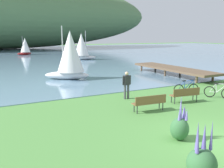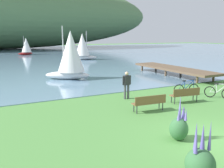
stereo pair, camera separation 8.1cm
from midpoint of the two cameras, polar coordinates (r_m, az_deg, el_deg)
ground_plane at (r=10.29m, az=22.62°, el=-11.95°), size 200.00×200.00×0.00m
bay_water at (r=55.11m, az=-19.75°, el=6.50°), size 180.00×80.00×0.04m
park_bench_near_camera at (r=12.90m, az=8.82°, el=-4.11°), size 1.84×0.64×0.88m
park_bench_further_along at (r=15.08m, az=16.75°, el=-2.22°), size 1.85×0.73×0.88m
bicycle_leaning_near_bench at (r=17.16m, az=16.98°, el=-1.06°), size 1.70×0.61×1.01m
bicycle_beside_path at (r=16.81m, az=23.60°, el=-1.77°), size 0.88×1.59×1.01m
person_at_shoreline at (r=15.25m, az=3.57°, el=0.14°), size 0.61×0.23×1.71m
echium_bush_beside_closest at (r=9.74m, az=15.49°, el=-9.65°), size 0.70×0.70×1.73m
echium_bush_far_cluster at (r=7.47m, az=20.05°, el=-16.55°), size 0.83×0.83×1.67m
sailboat_nearest_to_shore at (r=52.70m, az=-19.22°, el=8.29°), size 3.25×2.52×3.73m
sailboat_toward_hillside at (r=22.15m, az=-9.52°, el=6.76°), size 3.99×3.32×4.68m
sailboat_far_off at (r=40.12m, az=-6.74°, el=8.68°), size 4.05×2.88×4.58m
pier_dock at (r=24.94m, az=14.14°, el=3.46°), size 2.40×10.00×0.80m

